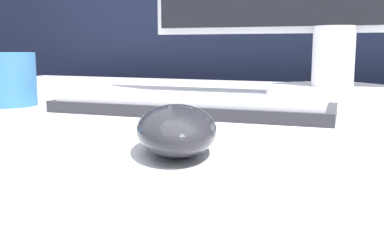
% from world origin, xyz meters
% --- Properties ---
extents(partition_panel, '(5.00, 0.03, 1.06)m').
position_xyz_m(partition_panel, '(0.00, 0.72, 0.53)').
color(partition_panel, black).
rests_on(partition_panel, ground_plane).
extents(computer_mouse_near, '(0.11, 0.14, 0.04)m').
position_xyz_m(computer_mouse_near, '(0.04, -0.24, 0.74)').
color(computer_mouse_near, '#232328').
rests_on(computer_mouse_near, desk).
extents(keyboard, '(0.39, 0.13, 0.02)m').
position_xyz_m(keyboard, '(-0.03, -0.02, 0.73)').
color(keyboard, '#28282D').
rests_on(keyboard, desk).
extents(mug, '(0.08, 0.08, 0.08)m').
position_xyz_m(mug, '(-0.32, -0.04, 0.76)').
color(mug, teal).
rests_on(mug, desk).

